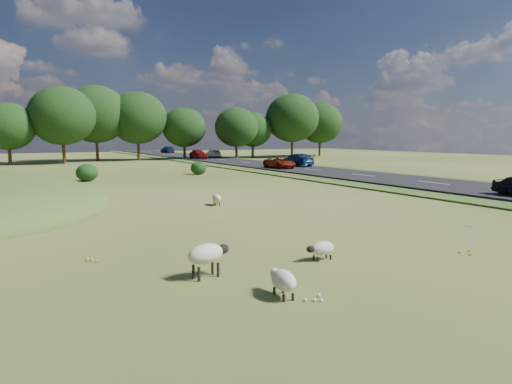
% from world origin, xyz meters
% --- Properties ---
extents(ground, '(160.00, 160.00, 0.00)m').
position_xyz_m(ground, '(0.00, 20.00, 0.00)').
color(ground, '#3D581B').
rests_on(ground, ground).
extents(road, '(8.00, 150.00, 0.25)m').
position_xyz_m(road, '(20.00, 30.00, 0.12)').
color(road, black).
rests_on(road, ground).
extents(treeline, '(96.28, 14.66, 11.70)m').
position_xyz_m(treeline, '(-1.06, 55.44, 6.57)').
color(treeline, black).
rests_on(treeline, ground).
extents(shrubs, '(23.34, 8.74, 1.51)m').
position_xyz_m(shrubs, '(-2.33, 27.07, 0.69)').
color(shrubs, black).
rests_on(shrubs, ground).
extents(sheep_0, '(1.04, 0.48, 0.60)m').
position_xyz_m(sheep_0, '(-0.73, -5.27, 0.38)').
color(sheep_0, beige).
rests_on(sheep_0, ground).
extents(sheep_1, '(0.62, 1.18, 0.67)m').
position_xyz_m(sheep_1, '(-3.54, -7.48, 0.42)').
color(sheep_1, beige).
rests_on(sheep_1, ground).
extents(sheep_2, '(0.66, 1.13, 0.63)m').
position_xyz_m(sheep_2, '(1.05, 6.87, 0.40)').
color(sheep_2, beige).
rests_on(sheep_2, ground).
extents(sheep_3, '(1.37, 0.79, 0.95)m').
position_xyz_m(sheep_3, '(-4.56, -5.19, 0.67)').
color(sheep_3, beige).
rests_on(sheep_3, ground).
extents(car_0, '(2.08, 4.52, 1.26)m').
position_xyz_m(car_0, '(18.10, 27.84, 0.88)').
color(car_0, maroon).
rests_on(car_0, road).
extents(car_1, '(2.13, 5.25, 1.52)m').
position_xyz_m(car_1, '(21.90, 29.98, 1.01)').
color(car_1, navy).
rests_on(car_1, road).
extents(car_2, '(1.79, 4.46, 1.52)m').
position_xyz_m(car_2, '(18.10, 52.96, 1.01)').
color(car_2, maroon).
rests_on(car_2, road).
extents(car_3, '(1.98, 4.88, 1.42)m').
position_xyz_m(car_3, '(21.90, 80.92, 0.96)').
color(car_3, navy).
rests_on(car_3, road).
extents(car_6, '(1.32, 3.80, 1.25)m').
position_xyz_m(car_6, '(21.90, 55.79, 0.88)').
color(car_6, '#9FA3A7').
rests_on(car_6, road).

